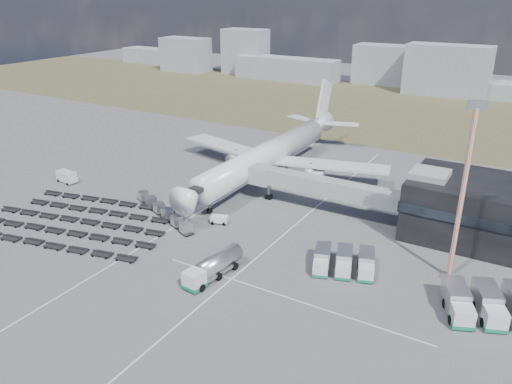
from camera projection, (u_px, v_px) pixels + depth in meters
The scene contains 16 objects.
ground at pixel (180, 232), 86.32m from camera, with size 420.00×420.00×0.00m, color #565659.
grass_strip at pixel (379, 109), 173.84m from camera, with size 420.00×90.00×0.01m, color #4D462E.
lane_markings at pixel (236, 238), 84.10m from camera, with size 47.12×110.00×0.01m.
terminal at pixel (503, 214), 80.87m from camera, with size 30.40×16.40×11.00m.
jet_bridge at pixel (314, 185), 93.15m from camera, with size 30.30×3.80×7.05m.
airliner at pixel (271, 153), 110.06m from camera, with size 51.59×64.53×17.62m.
skyline at pixel (432, 71), 199.18m from camera, with size 305.00×26.75×23.95m.
fuel_tanker at pixel (213, 267), 72.33m from camera, with size 3.94×10.82×3.42m.
pushback_tug at pixel (220, 220), 89.25m from camera, with size 3.04×1.71×1.39m, color silver.
utility_van at pixel (67, 177), 107.79m from camera, with size 4.74×2.15×2.50m, color silver.
catering_truck at pixel (316, 180), 105.15m from camera, with size 4.24×6.93×2.96m.
service_trucks_near at pixel (344, 261), 74.19m from camera, with size 10.46×9.12×2.68m.
service_trucks_far at pixel (489, 304), 63.74m from camera, with size 12.68×11.31×3.18m.
uld_row at pixel (163, 211), 91.84m from camera, with size 19.20×9.69×1.84m.
baggage_dollies at pixel (78, 221), 89.55m from camera, with size 36.71×26.76×0.79m.
floodlight_mast at pixel (462, 195), 68.06m from camera, with size 2.48×2.01×25.99m.
Camera 1 is at (50.72, -59.66, 39.27)m, focal length 35.00 mm.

